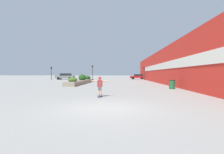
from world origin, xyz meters
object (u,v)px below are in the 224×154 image
(car_center_left, at_px, (65,76))
(traffic_light_far_left, at_px, (51,71))
(skateboarder, at_px, (100,84))
(traffic_light_right, at_px, (144,71))
(trash_bin, at_px, (172,84))
(car_leftmost, at_px, (179,76))
(traffic_light_left, at_px, (92,70))
(skateboard, at_px, (100,96))
(car_center_right, at_px, (138,76))

(car_center_left, height_order, traffic_light_far_left, traffic_light_far_left)
(skateboarder, distance_m, traffic_light_right, 30.55)
(skateboarder, bearing_deg, trash_bin, 49.62)
(car_leftmost, bearing_deg, traffic_light_left, 107.53)
(skateboard, bearing_deg, traffic_light_far_left, 122.46)
(traffic_light_right, bearing_deg, car_leftmost, 34.91)
(skateboarder, bearing_deg, skateboard, -174.68)
(traffic_light_right, relative_size, traffic_light_far_left, 0.98)
(skateboard, distance_m, traffic_light_left, 30.38)
(traffic_light_right, bearing_deg, skateboarder, -102.83)
(skateboarder, relative_size, trash_bin, 1.36)
(trash_bin, bearing_deg, car_center_left, 125.26)
(skateboard, height_order, trash_bin, trash_bin)
(trash_bin, relative_size, traffic_light_left, 0.25)
(skateboard, bearing_deg, car_center_left, 116.57)
(traffic_light_left, bearing_deg, car_center_right, 32.83)
(skateboard, xyz_separation_m, traffic_light_right, (6.78, 29.76, 2.04))
(skateboarder, height_order, traffic_light_right, traffic_light_right)
(skateboarder, bearing_deg, traffic_light_right, 82.49)
(skateboard, height_order, car_center_left, car_center_left)
(skateboarder, distance_m, trash_bin, 8.82)
(car_leftmost, relative_size, traffic_light_left, 1.22)
(traffic_light_left, relative_size, traffic_light_far_left, 1.11)
(skateboard, distance_m, car_center_left, 35.97)
(skateboarder, xyz_separation_m, trash_bin, (6.31, 6.15, -0.38))
(skateboard, bearing_deg, traffic_light_left, 105.45)
(car_center_right, distance_m, traffic_light_far_left, 22.48)
(skateboard, distance_m, car_leftmost, 40.59)
(skateboard, height_order, skateboarder, skateboarder)
(skateboarder, relative_size, car_leftmost, 0.28)
(car_leftmost, xyz_separation_m, traffic_light_right, (-10.19, -7.11, 1.34))
(trash_bin, height_order, traffic_light_far_left, traffic_light_far_left)
(car_leftmost, bearing_deg, traffic_light_right, 124.91)
(car_center_left, distance_m, traffic_light_right, 20.21)
(skateboard, bearing_deg, trash_bin, 49.62)
(skateboard, height_order, traffic_light_right, traffic_light_right)
(car_center_left, xyz_separation_m, car_center_right, (19.03, 3.61, -0.08))
(skateboarder, bearing_deg, traffic_light_left, 105.45)
(skateboard, relative_size, car_leftmost, 0.18)
(car_center_left, relative_size, traffic_light_left, 1.37)
(traffic_light_left, bearing_deg, skateboarder, -79.87)
(car_leftmost, bearing_deg, skateboarder, 155.29)
(trash_bin, relative_size, car_leftmost, 0.21)
(traffic_light_far_left, bearing_deg, skateboarder, -62.85)
(skateboarder, bearing_deg, car_center_left, 116.57)
(car_leftmost, distance_m, traffic_light_right, 12.50)
(skateboard, relative_size, traffic_light_left, 0.21)
(skateboard, bearing_deg, car_leftmost, 70.61)
(car_leftmost, xyz_separation_m, car_center_left, (-30.00, -3.35, 0.05))
(skateboard, relative_size, skateboarder, 0.62)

